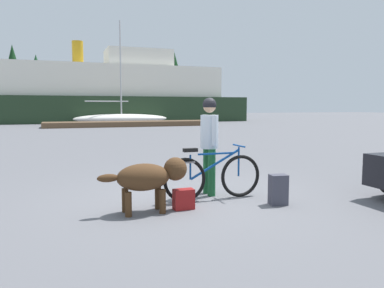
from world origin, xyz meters
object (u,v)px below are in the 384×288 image
(dog, at_px, (150,177))
(backpack, at_px, (278,190))
(handbag_pannier, at_px, (184,199))
(ferry_boat, at_px, (114,95))
(person_cyclist, at_px, (209,136))
(bicycle, at_px, (213,176))
(sailboat_moored, at_px, (121,118))

(dog, bearing_deg, backpack, -8.21)
(dog, xyz_separation_m, handbag_pannier, (0.53, -0.03, -0.38))
(backpack, bearing_deg, ferry_boat, 85.87)
(person_cyclist, xyz_separation_m, dog, (-1.29, -0.74, -0.52))
(bicycle, bearing_deg, handbag_pannier, -148.20)
(backpack, bearing_deg, person_cyclist, 126.98)
(bicycle, bearing_deg, backpack, -38.52)
(person_cyclist, distance_m, ferry_boat, 34.39)
(bicycle, height_order, handbag_pannier, bicycle)
(handbag_pannier, height_order, sailboat_moored, sailboat_moored)
(person_cyclist, xyz_separation_m, ferry_boat, (3.33, 34.18, 1.78))
(bicycle, height_order, dog, bicycle)
(dog, xyz_separation_m, sailboat_moored, (4.67, 30.53, -0.05))
(ferry_boat, height_order, sailboat_moored, sailboat_moored)
(person_cyclist, distance_m, sailboat_moored, 29.98)
(backpack, xyz_separation_m, sailboat_moored, (2.60, 30.83, 0.25))
(bicycle, bearing_deg, sailboat_moored, 83.44)
(ferry_boat, relative_size, sailboat_moored, 2.94)
(backpack, relative_size, handbag_pannier, 1.55)
(backpack, xyz_separation_m, handbag_pannier, (-1.54, 0.27, -0.09))
(handbag_pannier, bearing_deg, ferry_boat, 83.34)
(bicycle, distance_m, handbag_pannier, 0.83)
(bicycle, relative_size, person_cyclist, 1.02)
(person_cyclist, relative_size, sailboat_moored, 0.18)
(sailboat_moored, bearing_deg, bicycle, -96.56)
(person_cyclist, height_order, sailboat_moored, sailboat_moored)
(person_cyclist, distance_m, dog, 1.58)
(bicycle, bearing_deg, person_cyclist, 76.88)
(person_cyclist, distance_m, backpack, 1.54)
(bicycle, relative_size, handbag_pannier, 5.61)
(ferry_boat, distance_m, sailboat_moored, 4.98)
(sailboat_moored, bearing_deg, backpack, -94.82)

